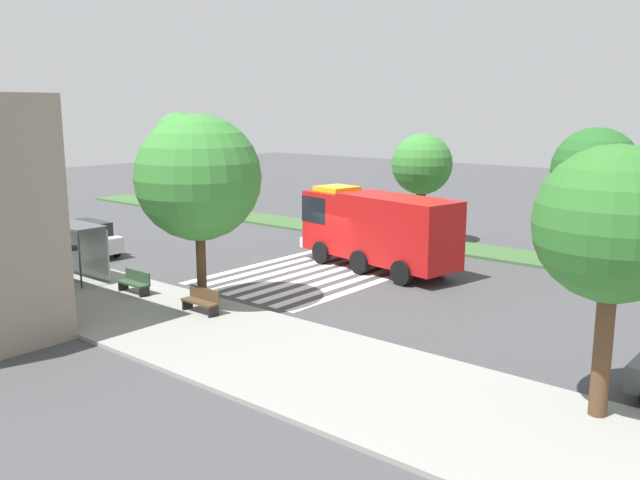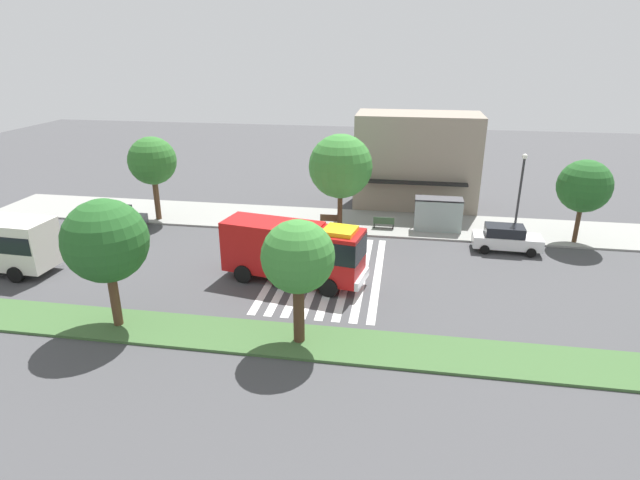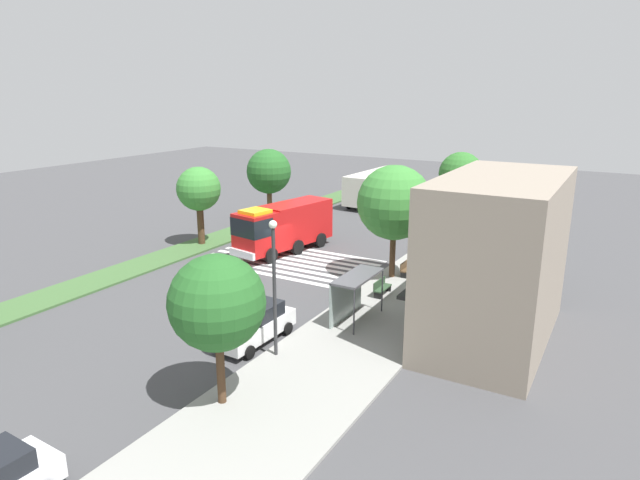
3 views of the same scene
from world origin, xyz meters
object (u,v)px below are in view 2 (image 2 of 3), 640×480
at_px(parked_car_mid, 506,238).
at_px(bench_west_of_shelter, 331,220).
at_px(sidewalk_tree_far_west, 152,161).
at_px(fire_truck, 297,250).
at_px(street_lamp, 520,191).
at_px(sidewalk_tree_west, 341,166).
at_px(bench_near_shelter, 384,222).
at_px(parked_car_west, 115,217).
at_px(median_tree_west, 298,258).
at_px(bus_stop_shelter, 439,209).
at_px(median_tree_far_west, 106,241).
at_px(sidewalk_tree_center, 584,186).

distance_m(parked_car_mid, bench_west_of_shelter, 12.89).
relative_size(parked_car_mid, bench_west_of_shelter, 2.87).
bearing_deg(sidewalk_tree_far_west, fire_truck, -35.00).
bearing_deg(street_lamp, sidewalk_tree_west, 178.18).
bearing_deg(bench_west_of_shelter, parked_car_mid, -13.09).
bearing_deg(street_lamp, sidewalk_tree_far_west, 179.16).
bearing_deg(bench_near_shelter, parked_car_west, -171.87).
relative_size(parked_car_mid, street_lamp, 0.73).
bearing_deg(parked_car_mid, median_tree_west, -128.28).
xyz_separation_m(sidewalk_tree_far_west, median_tree_west, (14.81, -15.94, -0.43)).
distance_m(bus_stop_shelter, sidewalk_tree_far_west, 22.21).
distance_m(bench_west_of_shelter, sidewalk_tree_far_west, 14.55).
xyz_separation_m(fire_truck, bus_stop_shelter, (8.65, 10.11, -0.17)).
height_order(bus_stop_shelter, median_tree_far_west, median_tree_far_west).
relative_size(bench_west_of_shelter, median_tree_west, 0.27).
bearing_deg(sidewalk_tree_center, median_tree_far_west, -148.53).
distance_m(parked_car_west, sidewalk_tree_far_west, 5.15).
relative_size(sidewalk_tree_far_west, median_tree_far_west, 1.01).
distance_m(sidewalk_tree_far_west, sidewalk_tree_west, 14.70).
height_order(bench_west_of_shelter, median_tree_far_west, median_tree_far_west).
xyz_separation_m(bus_stop_shelter, sidewalk_tree_center, (9.55, -0.76, 2.33)).
xyz_separation_m(bus_stop_shelter, median_tree_far_west, (-16.49, -16.70, 2.72)).
relative_size(bench_west_of_shelter, sidewalk_tree_west, 0.22).
bearing_deg(median_tree_west, bench_west_of_shelter, 93.14).
bearing_deg(street_lamp, bus_stop_shelter, 167.65).
xyz_separation_m(street_lamp, median_tree_far_west, (-21.79, -15.54, 0.78)).
distance_m(bench_near_shelter, street_lamp, 9.92).
bearing_deg(bench_west_of_shelter, sidewalk_tree_center, -2.34).
xyz_separation_m(parked_car_mid, bus_stop_shelter, (-4.45, 2.96, 0.97)).
bearing_deg(median_tree_far_west, sidewalk_tree_far_west, 109.07).
height_order(median_tree_far_west, median_tree_west, median_tree_far_west).
distance_m(bench_near_shelter, median_tree_west, 17.39).
height_order(sidewalk_tree_far_west, sidewalk_tree_center, sidewalk_tree_far_west).
distance_m(sidewalk_tree_west, median_tree_far_west, 18.40).
bearing_deg(median_tree_far_west, street_lamp, 35.49).
distance_m(parked_car_mid, bus_stop_shelter, 5.43).
height_order(bench_near_shelter, sidewalk_tree_center, sidewalk_tree_center).
bearing_deg(sidewalk_tree_west, median_tree_far_west, -119.95).
bearing_deg(bench_near_shelter, parked_car_mid, -19.05).
xyz_separation_m(bench_near_shelter, sidewalk_tree_center, (13.55, -0.72, 3.63)).
relative_size(bench_west_of_shelter, sidewalk_tree_center, 0.27).
height_order(sidewalk_tree_far_west, median_tree_west, sidewalk_tree_far_west).
bearing_deg(street_lamp, parked_car_west, -176.54).
height_order(fire_truck, median_tree_far_west, median_tree_far_west).
distance_m(median_tree_far_west, median_tree_west, 9.30).
relative_size(fire_truck, bench_west_of_shelter, 5.53).
bearing_deg(sidewalk_tree_far_west, bench_near_shelter, 2.29).
distance_m(street_lamp, median_tree_far_west, 26.78).
height_order(parked_car_mid, sidewalk_tree_center, sidewalk_tree_center).
xyz_separation_m(fire_truck, parked_car_west, (-15.79, 7.15, -1.19)).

